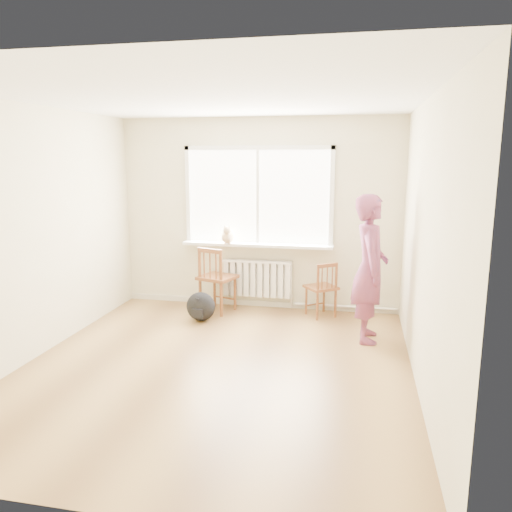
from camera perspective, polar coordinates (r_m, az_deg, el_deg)
The scene contains 13 objects.
floor at distance 5.34m, azimuth -4.60°, elevation -12.55°, with size 4.50×4.50×0.00m, color #9D7540.
ceiling at distance 4.92m, azimuth -5.12°, elevation 17.61°, with size 4.50×4.50×0.00m, color white.
back_wall at distance 7.12m, azimuth 0.29°, elevation 4.77°, with size 4.00×0.01×2.70m, color beige.
window at distance 7.07m, azimuth 0.25°, elevation 7.26°, with size 2.12×0.05×1.42m.
windowsill at distance 7.07m, azimuth 0.11°, elevation 1.29°, with size 2.15×0.22×0.04m, color white.
radiator at distance 7.19m, azimuth 0.14°, elevation -2.54°, with size 1.00×0.12×0.55m.
heating_pipe at distance 7.18m, azimuth 10.06°, elevation -5.71°, with size 0.04×0.04×1.40m, color silver.
baseboard at distance 7.37m, azimuth 0.26°, elevation -5.42°, with size 4.00×0.03×0.08m, color beige.
chair_left at distance 6.99m, azimuth -4.66°, elevation -2.71°, with size 0.58×0.56×0.94m.
chair_right at distance 6.85m, azimuth 7.63°, elevation -3.80°, with size 0.52×0.52×0.77m.
person at distance 5.98m, azimuth 12.88°, elevation -1.41°, with size 0.63×0.42×1.74m, color #AE3A4F.
cat at distance 7.06m, azimuth -3.24°, elevation 2.35°, with size 0.23×0.42×0.28m.
backpack at distance 6.72m, azimuth -6.33°, elevation -5.75°, with size 0.39×0.29×0.39m, color black.
Camera 1 is at (1.39, -4.69, 2.15)m, focal length 35.00 mm.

